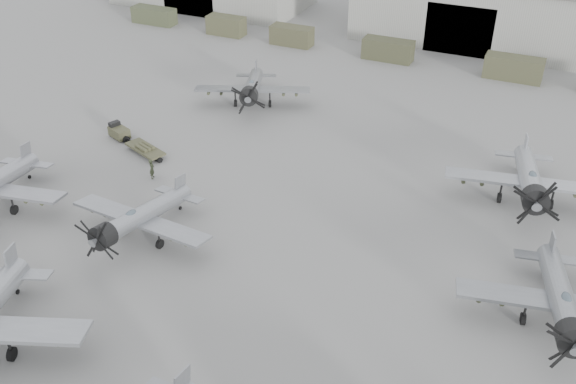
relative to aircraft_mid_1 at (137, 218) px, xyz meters
name	(u,v)px	position (x,y,z in m)	size (l,w,h in m)	color
ground	(244,371)	(12.43, -7.64, -2.03)	(220.00, 220.00, 0.00)	slate
hangar_center	(472,4)	(12.43, 54.32, 2.35)	(29.00, 14.80, 8.70)	gray
support_truck_0	(154,16)	(-27.93, 42.36, -0.94)	(6.15, 2.20, 2.18)	#3D422B
support_truck_1	(226,25)	(-16.62, 42.36, -0.81)	(4.98, 2.20, 2.42)	#41422B
support_truck_2	(292,36)	(-7.19, 42.36, -0.85)	(5.32, 2.20, 2.36)	#3F3F29
support_truck_3	(388,50)	(5.37, 42.36, -0.80)	(5.96, 2.20, 2.46)	#3A3B27
support_truck_4	(514,68)	(19.82, 42.36, -0.74)	(6.31, 2.20, 2.58)	#40412A
aircraft_mid_1	(137,218)	(0.00, 0.00, 0.00)	(11.17, 10.06, 4.46)	gray
aircraft_mid_2	(562,302)	(27.93, 3.08, 0.18)	(12.22, 11.00, 4.85)	gray
aircraft_far_0	(252,87)	(-3.16, 23.76, 0.10)	(11.50, 10.40, 4.67)	gray
aircraft_far_1	(530,181)	(24.50, 16.33, 0.28)	(12.80, 11.52, 5.08)	#9C9FA5
tug_trailer	(129,139)	(-9.75, 11.91, -1.47)	(7.35, 3.91, 1.48)	#3F3E29
ground_crew	(152,169)	(-4.31, 7.77, -1.16)	(0.63, 0.41, 1.73)	#363D28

